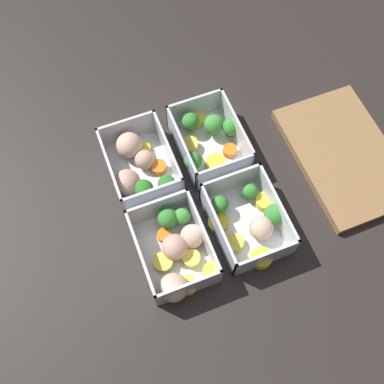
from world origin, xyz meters
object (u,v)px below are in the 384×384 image
container_near_left (139,166)px  container_far_right (251,220)px  container_far_left (208,139)px  container_near_right (177,252)px

container_near_left → container_far_right: (0.18, 0.15, -0.00)m
container_far_left → container_far_right: same height
container_near_left → container_far_right: 0.23m
container_near_right → container_far_left: bearing=144.6°
container_near_right → container_far_right: size_ratio=1.05×
container_far_right → container_far_left: bearing=-177.9°
container_near_left → container_near_right: same height
container_near_right → container_far_right: bearing=92.6°
container_far_left → container_far_right: size_ratio=1.07×
container_near_right → container_far_left: size_ratio=0.98×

